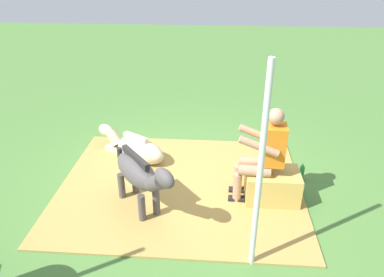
% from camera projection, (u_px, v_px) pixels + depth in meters
% --- Properties ---
extents(ground_plane, '(24.00, 24.00, 0.00)m').
position_uv_depth(ground_plane, '(188.00, 180.00, 5.29)').
color(ground_plane, '#4C7A38').
extents(hay_patch, '(3.33, 2.74, 0.02)m').
position_uv_depth(hay_patch, '(180.00, 186.00, 5.14)').
color(hay_patch, '#AD8C47').
rests_on(hay_patch, ground).
extents(hay_bale, '(0.69, 0.48, 0.42)m').
position_uv_depth(hay_bale, '(272.00, 186.00, 4.78)').
color(hay_bale, tan).
rests_on(hay_bale, ground).
extents(person_seated, '(0.67, 0.43, 1.30)m').
position_uv_depth(person_seated, '(263.00, 152.00, 4.57)').
color(person_seated, tan).
rests_on(person_seated, ground).
extents(pony_standing, '(0.98, 1.13, 0.90)m').
position_uv_depth(pony_standing, '(140.00, 174.00, 4.43)').
color(pony_standing, '#4C4747').
rests_on(pony_standing, ground).
extents(pony_lying, '(1.29, 0.92, 0.42)m').
position_uv_depth(pony_lying, '(135.00, 148.00, 5.74)').
color(pony_lying, beige).
rests_on(pony_lying, ground).
extents(soda_bottle, '(0.07, 0.07, 0.28)m').
position_uv_depth(soda_bottle, '(302.00, 172.00, 5.22)').
color(soda_bottle, '#268C3F').
rests_on(soda_bottle, ground).
extents(tent_pole_left, '(0.06, 0.06, 2.21)m').
position_uv_depth(tent_pole_left, '(260.00, 175.00, 3.39)').
color(tent_pole_left, silver).
rests_on(tent_pole_left, ground).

